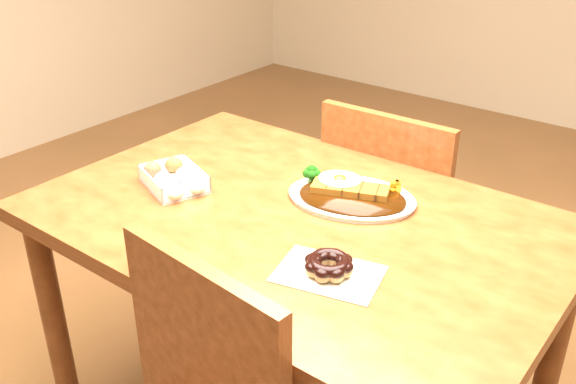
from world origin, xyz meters
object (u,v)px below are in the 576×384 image
Objects in this scene: chair_far at (398,224)px; pon_de_ring at (329,266)px; table at (295,251)px; donut_box at (174,178)px; katsu_curry_plate at (350,194)px.

pon_de_ring is at bearing 105.33° from chair_far.
donut_box is at bearing -167.42° from table.
katsu_curry_plate is at bearing 98.16° from chair_far.
donut_box is (-0.38, -0.21, 0.01)m from katsu_curry_plate.
table is at bearing 89.49° from chair_far.
pon_de_ring is (0.52, -0.08, -0.00)m from donut_box.
table is at bearing 142.13° from pon_de_ring.
table is 0.19m from katsu_curry_plate.
donut_box is at bearing -151.44° from katsu_curry_plate.
donut_box reaches higher than pon_de_ring.
katsu_curry_plate reaches higher than donut_box.
table is at bearing -113.52° from katsu_curry_plate.
katsu_curry_plate is at bearing 28.56° from donut_box.
table is 0.56m from chair_far.
donut_box is (-0.32, -0.07, 0.12)m from table.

